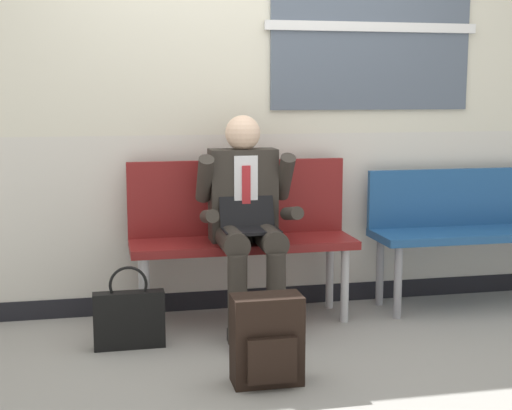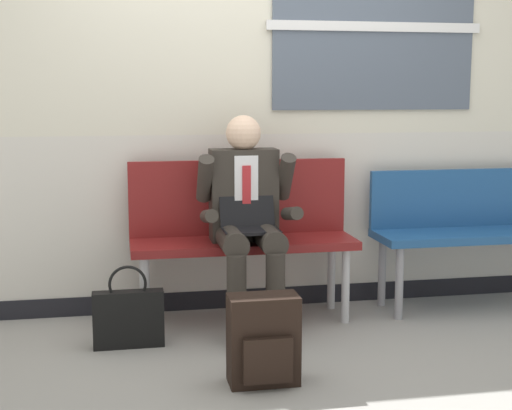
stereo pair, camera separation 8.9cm
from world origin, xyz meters
name	(u,v)px [view 2 (the right image)]	position (x,y,z in m)	size (l,w,h in m)	color
ground_plane	(264,333)	(0.00, 0.00, 0.00)	(18.00, 18.00, 0.00)	gray
station_wall	(248,102)	(0.01, 0.60, 1.33)	(5.67, 0.16, 2.66)	beige
bench_with_person	(242,226)	(-0.08, 0.33, 0.58)	(1.36, 0.42, 0.97)	maroon
bench_empty	(474,223)	(1.47, 0.32, 0.54)	(1.35, 0.42, 0.89)	navy
person_seated	(247,216)	(-0.08, 0.12, 0.68)	(0.57, 0.70, 1.26)	#2D2823
backpack	(264,341)	(-0.15, -0.73, 0.21)	(0.34, 0.22, 0.44)	black
handbag	(129,317)	(-0.78, -0.09, 0.17)	(0.39, 0.09, 0.46)	black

